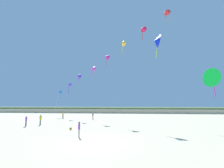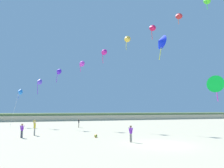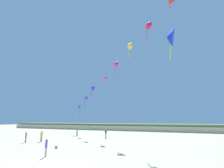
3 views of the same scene
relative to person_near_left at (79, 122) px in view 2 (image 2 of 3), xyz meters
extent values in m
plane|color=beige|center=(4.90, -19.89, -0.92)|extent=(240.00, 240.00, 0.00)
cube|color=beige|center=(4.90, 28.20, -0.17)|extent=(120.00, 12.20, 1.50)
cube|color=#6B844C|center=(4.90, 28.20, 0.80)|extent=(120.00, 10.37, 0.86)
cylinder|color=#726656|center=(0.01, 0.07, -0.52)|extent=(0.12, 0.12, 0.80)
cylinder|color=#726656|center=(-0.01, -0.07, -0.52)|extent=(0.12, 0.12, 0.80)
cylinder|color=black|center=(0.00, 0.00, 0.17)|extent=(0.21, 0.21, 0.57)
cylinder|color=black|center=(0.03, 0.18, 0.21)|extent=(0.11, 0.20, 0.54)
cylinder|color=black|center=(-0.03, -0.18, 0.21)|extent=(0.11, 0.20, 0.54)
sphere|color=tan|center=(0.00, 0.00, 0.56)|extent=(0.22, 0.22, 0.22)
cylinder|color=#474C56|center=(-7.59, 1.04, -0.54)|extent=(0.11, 0.11, 0.77)
cylinder|color=#474C56|center=(-7.46, 1.09, -0.54)|extent=(0.11, 0.11, 0.77)
cylinder|color=yellow|center=(-7.53, 1.07, 0.12)|extent=(0.20, 0.20, 0.54)
cylinder|color=yellow|center=(-7.69, 1.01, 0.16)|extent=(0.20, 0.13, 0.52)
cylinder|color=yellow|center=(-7.36, 1.13, 0.16)|extent=(0.20, 0.13, 0.52)
sphere|color=tan|center=(-7.53, 1.07, 0.50)|extent=(0.21, 0.21, 0.21)
cylinder|color=#474C56|center=(-7.89, -11.47, -0.52)|extent=(0.12, 0.12, 0.80)
cylinder|color=#474C56|center=(-8.02, -11.41, -0.52)|extent=(0.12, 0.12, 0.80)
cylinder|color=purple|center=(-7.96, -11.44, 0.16)|extent=(0.21, 0.21, 0.57)
cylinder|color=purple|center=(-7.79, -11.52, 0.20)|extent=(0.20, 0.16, 0.54)
cylinder|color=purple|center=(-8.12, -11.36, 0.20)|extent=(0.20, 0.16, 0.54)
sphere|color=#9E7051|center=(-7.96, -11.44, 0.56)|extent=(0.22, 0.22, 0.22)
cylinder|color=gray|center=(-6.73, -9.46, -0.49)|extent=(0.13, 0.13, 0.86)
cylinder|color=gray|center=(-6.75, -9.61, -0.49)|extent=(0.13, 0.13, 0.86)
cylinder|color=yellow|center=(-6.74, -9.53, 0.24)|extent=(0.23, 0.23, 0.61)
cylinder|color=yellow|center=(-6.70, -9.34, 0.29)|extent=(0.12, 0.22, 0.58)
cylinder|color=yellow|center=(-6.78, -9.73, 0.29)|extent=(0.12, 0.22, 0.58)
sphere|color=beige|center=(-6.74, -9.53, 0.67)|extent=(0.23, 0.23, 0.23)
cylinder|color=gray|center=(2.76, -17.95, -0.52)|extent=(0.12, 0.12, 0.81)
cylinder|color=gray|center=(2.70, -17.82, -0.52)|extent=(0.12, 0.12, 0.81)
cylinder|color=purple|center=(2.73, -17.89, 0.17)|extent=(0.21, 0.21, 0.57)
cylinder|color=purple|center=(2.81, -18.05, 0.22)|extent=(0.16, 0.21, 0.54)
cylinder|color=purple|center=(2.65, -17.72, 0.22)|extent=(0.16, 0.21, 0.54)
sphere|color=brown|center=(2.73, -17.89, 0.58)|extent=(0.22, 0.22, 0.22)
cone|color=blue|center=(-10.97, 5.93, 5.74)|extent=(1.31, 1.15, 1.11)
cylinder|color=blue|center=(-11.10, 6.01, 4.90)|extent=(0.09, 0.18, 1.23)
cone|color=#5641DB|center=(-7.34, 3.54, 7.58)|extent=(1.31, 1.20, 1.11)
cylinder|color=#7939E5|center=(-7.47, 3.62, 6.27)|extent=(0.20, 0.24, 2.19)
cone|color=#4D21D7|center=(-3.91, 0.94, 9.34)|extent=(1.40, 1.37, 1.20)
cylinder|color=#8C39E5|center=(-4.04, 1.02, 8.15)|extent=(0.25, 0.18, 1.94)
cone|color=#CC38CC|center=(0.07, -0.95, 10.68)|extent=(1.38, 1.33, 1.18)
cylinder|color=#E539BC|center=(-0.06, -0.87, 9.77)|extent=(0.24, 0.22, 1.39)
cone|color=#CA2095|center=(3.59, -3.56, 12.45)|extent=(1.38, 1.31, 1.18)
cylinder|color=#E53987|center=(3.47, -3.48, 11.26)|extent=(0.23, 0.10, 1.93)
cone|color=gold|center=(7.11, -5.94, 14.35)|extent=(1.32, 1.22, 1.11)
cylinder|color=yellow|center=(6.98, -5.86, 13.25)|extent=(0.12, 0.19, 1.77)
cone|color=#D7144A|center=(10.77, -8.28, 15.90)|extent=(1.32, 1.18, 1.13)
cylinder|color=#E5393F|center=(10.65, -8.20, 14.70)|extent=(0.09, 0.30, 1.94)
cone|color=red|center=(14.35, -10.59, 17.44)|extent=(1.39, 1.31, 1.19)
cylinder|color=#E55D39|center=(14.22, -10.51, 16.56)|extent=(0.20, 0.12, 1.33)
cone|color=#4EDC2A|center=(18.24, -12.67, 19.54)|extent=(1.31, 1.16, 1.10)
cylinder|color=#39E540|center=(18.11, -12.59, 18.64)|extent=(0.14, 0.19, 1.36)
cylinder|color=silver|center=(-11.50, 5.38, 2.46)|extent=(1.12, 0.93, 6.77)
cone|color=#12EF3F|center=(20.16, -11.32, 6.29)|extent=(2.08, 2.82, 2.71)
cone|color=#E52DD3|center=(20.16, -11.32, 6.31)|extent=(1.20, 1.58, 1.49)
cylinder|color=#E52DD3|center=(20.16, -11.32, 4.72)|extent=(0.17, 0.28, 2.34)
cone|color=#112AF1|center=(13.50, -6.00, 14.43)|extent=(1.45, 2.68, 2.74)
cone|color=yellow|center=(13.50, -6.00, 14.45)|extent=(0.85, 1.48, 1.52)
cylinder|color=yellow|center=(13.50, -6.00, 12.55)|extent=(0.56, 0.46, 2.95)
sphere|color=orange|center=(0.15, -13.63, -0.74)|extent=(0.36, 0.36, 0.36)
cylinder|color=green|center=(0.15, -13.63, -0.74)|extent=(0.36, 0.36, 0.09)
camera|label=1|loc=(7.96, -33.82, 2.58)|focal=24.00mm
camera|label=2|loc=(-4.90, -36.56, 2.21)|focal=32.00mm
camera|label=3|loc=(15.88, -31.10, 2.50)|focal=28.00mm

